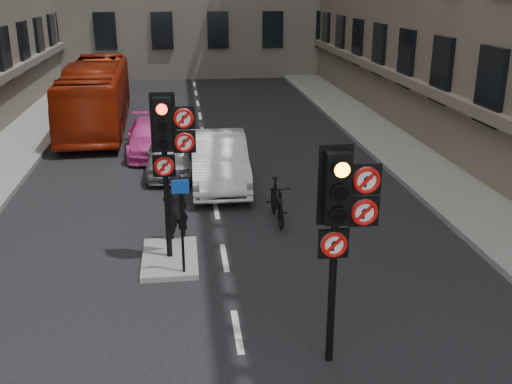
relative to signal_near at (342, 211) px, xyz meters
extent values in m
cube|color=gray|center=(5.71, 11.01, -2.50)|extent=(3.00, 50.00, 0.16)
cube|color=gray|center=(-2.69, 4.01, -2.52)|extent=(1.20, 2.00, 0.12)
cylinder|color=black|center=(-0.09, 0.01, -1.38)|extent=(0.12, 0.12, 2.40)
cube|color=black|center=(-0.09, 0.01, 0.37)|extent=(0.36, 0.28, 1.10)
cube|color=black|center=(-0.09, 0.14, 0.37)|extent=(0.52, 0.03, 1.25)
cylinder|color=orange|center=(-0.09, -0.24, 0.72)|extent=(0.22, 0.01, 0.22)
cylinder|color=black|center=(-0.09, -0.24, 0.37)|extent=(0.22, 0.01, 0.22)
cylinder|color=black|center=(-0.09, -0.24, 0.02)|extent=(0.22, 0.01, 0.22)
cube|color=black|center=(0.33, -0.01, 0.49)|extent=(0.47, 0.05, 0.47)
cylinder|color=white|center=(0.33, -0.05, 0.49)|extent=(0.41, 0.02, 0.41)
torus|color=#BF0C0A|center=(0.33, -0.07, 0.49)|extent=(0.41, 0.06, 0.41)
cube|color=#BF0C0A|center=(0.33, -0.07, 0.49)|extent=(0.25, 0.01, 0.25)
cube|color=black|center=(0.33, -0.01, -0.01)|extent=(0.47, 0.05, 0.47)
cylinder|color=white|center=(0.33, -0.05, -0.01)|extent=(0.41, 0.02, 0.41)
torus|color=#BF0C0A|center=(0.33, -0.07, -0.01)|extent=(0.41, 0.06, 0.41)
cube|color=#BF0C0A|center=(0.33, -0.07, -0.01)|extent=(0.25, 0.01, 0.25)
cube|color=black|center=(-0.11, -0.01, -0.51)|extent=(0.47, 0.05, 0.47)
cylinder|color=white|center=(-0.11, -0.05, -0.51)|extent=(0.41, 0.02, 0.41)
torus|color=#BF0C0A|center=(-0.11, -0.07, -0.51)|extent=(0.41, 0.06, 0.41)
cube|color=#BF0C0A|center=(-0.11, -0.07, -0.51)|extent=(0.25, 0.01, 0.25)
cylinder|color=black|center=(-2.69, 4.01, -1.26)|extent=(0.12, 0.12, 2.40)
cube|color=black|center=(-2.69, 4.01, 0.49)|extent=(0.36, 0.28, 1.10)
cube|color=black|center=(-2.69, 4.14, 0.49)|extent=(0.52, 0.03, 1.25)
cylinder|color=#FF1407|center=(-2.69, 3.76, 0.84)|extent=(0.22, 0.02, 0.22)
cylinder|color=black|center=(-2.69, 3.76, 0.49)|extent=(0.22, 0.02, 0.22)
cylinder|color=black|center=(-2.69, 3.76, 0.14)|extent=(0.22, 0.02, 0.22)
cube|color=black|center=(-2.27, 3.99, 0.61)|extent=(0.47, 0.05, 0.47)
cylinder|color=white|center=(-2.27, 3.95, 0.61)|extent=(0.41, 0.02, 0.41)
torus|color=#BF0C0A|center=(-2.27, 3.93, 0.61)|extent=(0.41, 0.06, 0.41)
cube|color=#BF0C0A|center=(-2.27, 3.93, 0.61)|extent=(0.25, 0.02, 0.25)
cube|color=black|center=(-2.27, 3.99, 0.11)|extent=(0.47, 0.05, 0.47)
cylinder|color=white|center=(-2.27, 3.95, 0.11)|extent=(0.41, 0.02, 0.41)
torus|color=#BF0C0A|center=(-2.27, 3.93, 0.11)|extent=(0.41, 0.06, 0.41)
cube|color=#BF0C0A|center=(-2.27, 3.93, 0.11)|extent=(0.25, 0.02, 0.25)
cube|color=black|center=(-2.71, 3.99, -0.39)|extent=(0.47, 0.05, 0.47)
cylinder|color=white|center=(-2.71, 3.95, -0.39)|extent=(0.41, 0.02, 0.41)
torus|color=#BF0C0A|center=(-2.71, 3.93, -0.39)|extent=(0.41, 0.06, 0.41)
cube|color=#BF0C0A|center=(-2.71, 3.93, -0.39)|extent=(0.25, 0.02, 0.25)
imported|color=#97989E|center=(-2.74, 10.54, -1.96)|extent=(1.48, 3.67, 1.25)
imported|color=silver|center=(-1.26, 9.15, -1.82)|extent=(1.68, 4.66, 1.53)
imported|color=#E142A0|center=(-3.43, 12.96, -1.99)|extent=(1.80, 4.11, 1.18)
imported|color=#96210A|center=(-5.80, 17.25, -1.23)|extent=(2.61, 9.76, 2.70)
imported|color=black|center=(0.01, 6.00, -2.04)|extent=(0.53, 1.81, 1.08)
imported|color=black|center=(-2.53, 5.01, -1.74)|extent=(0.73, 0.62, 1.69)
cylinder|color=black|center=(-2.39, 3.21, -1.47)|extent=(0.06, 0.06, 1.98)
cube|color=#0D3C99|center=(-2.39, 3.16, -0.58)|extent=(0.35, 0.05, 0.28)
camera|label=1|loc=(-2.29, -8.05, 3.22)|focal=42.00mm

